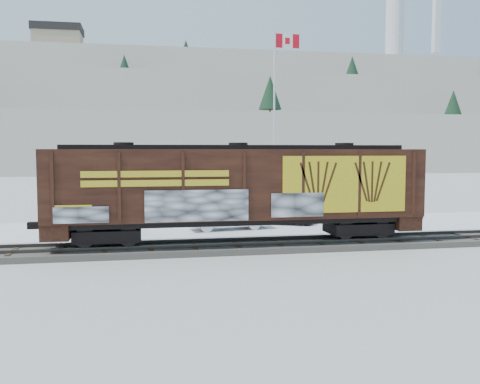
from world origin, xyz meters
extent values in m
plane|color=white|center=(0.00, 0.00, 0.00)|extent=(500.00, 500.00, 0.00)
cube|color=#59544C|center=(0.00, 0.00, 0.14)|extent=(50.00, 3.40, 0.28)
cube|color=#33302D|center=(0.00, -0.72, 0.35)|extent=(50.00, 0.10, 0.15)
cube|color=#33302D|center=(0.00, 0.72, 0.35)|extent=(50.00, 0.10, 0.15)
cube|color=white|center=(0.00, 7.50, 0.01)|extent=(40.00, 8.00, 0.03)
cube|color=white|center=(0.00, 95.00, 6.00)|extent=(360.00, 40.00, 12.00)
cube|color=white|center=(0.00, 125.00, 12.00)|extent=(360.00, 40.00, 24.00)
cube|color=white|center=(0.00, 160.00, 17.50)|extent=(360.00, 50.00, 35.00)
cone|color=black|center=(22.00, 90.00, 17.31)|extent=(5.04, 5.04, 7.38)
cone|color=black|center=(70.00, 96.00, 16.43)|extent=(4.20, 4.20, 6.15)
cone|color=black|center=(-10.00, 128.00, 28.13)|extent=(3.92, 3.92, 5.74)
cone|color=black|center=(55.00, 124.00, 28.72)|extent=(4.48, 4.48, 6.56)
cone|color=black|center=(10.00, 162.00, 39.43)|extent=(4.20, 4.20, 6.15)
cube|color=tan|center=(-32.00, 162.00, 39.00)|extent=(15.00, 12.00, 8.00)
cube|color=black|center=(-32.00, 162.00, 44.20)|extent=(15.75, 12.60, 2.40)
cube|color=black|center=(-7.92, 0.00, 0.88)|extent=(3.00, 2.00, 0.90)
cube|color=black|center=(4.22, 0.00, 0.88)|extent=(3.00, 2.00, 0.90)
cylinder|color=black|center=(-8.87, -0.78, 0.88)|extent=(0.90, 0.12, 0.90)
cube|color=black|center=(-1.85, 0.00, 1.41)|extent=(17.65, 2.40, 0.25)
cube|color=#3C1C10|center=(-1.85, 0.00, 3.15)|extent=(17.65, 3.00, 3.24)
cube|color=black|center=(-1.85, 0.00, 4.87)|extent=(16.24, 0.90, 0.20)
cube|color=gold|center=(2.91, -1.54, 3.15)|extent=(6.00, 0.03, 2.62)
cube|color=gold|center=(-5.74, -1.54, 3.50)|extent=(6.35, 0.02, 0.70)
cube|color=silver|center=(-3.97, -1.55, 2.28)|extent=(4.59, 0.03, 1.40)
cylinder|color=silver|center=(3.21, 12.97, 0.10)|extent=(0.90, 0.90, 0.20)
cylinder|color=silver|center=(3.21, 12.97, 6.63)|extent=(0.14, 0.14, 13.27)
cube|color=red|center=(3.56, 12.97, 12.57)|extent=(0.50, 0.07, 1.00)
cube|color=white|center=(4.16, 12.97, 12.57)|extent=(0.70, 0.09, 1.00)
cube|color=red|center=(4.81, 12.97, 12.57)|extent=(0.50, 0.07, 1.00)
imported|color=silver|center=(-9.41, 6.25, 0.88)|extent=(5.39, 3.49, 1.71)
imported|color=white|center=(-1.33, 6.19, 0.84)|extent=(5.14, 2.41, 1.63)
imported|color=#202228|center=(2.37, 7.89, 0.64)|extent=(4.56, 3.30, 1.23)
camera|label=1|loc=(-6.48, -24.87, 4.72)|focal=40.00mm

